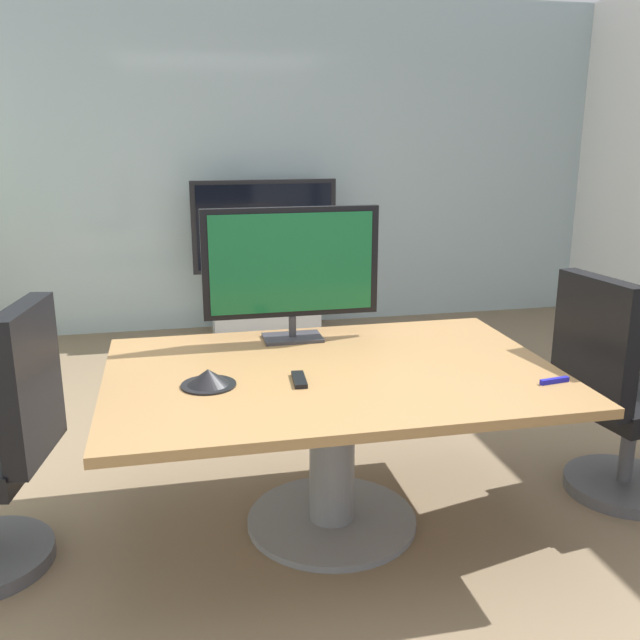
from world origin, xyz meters
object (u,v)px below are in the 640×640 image
Objects in this scene: tv_monitor at (291,266)px; remote_control at (299,380)px; wall_display_unit at (265,283)px; office_chair_right at (617,407)px; conference_phone at (208,378)px; conference_table at (332,408)px.

tv_monitor reaches higher than remote_control.
tv_monitor is at bearing -94.88° from wall_display_unit.
wall_display_unit is (-1.24, 3.09, -0.01)m from office_chair_right.
conference_table is at bearing 9.33° from conference_phone.
conference_phone is at bearing 179.60° from remote_control.
tv_monitor is 4.94× the size of remote_control.
remote_control is (-1.53, -0.08, 0.29)m from office_chair_right.
conference_phone reaches higher than conference_table.
tv_monitor reaches higher than conference_table.
wall_display_unit is at bearing 87.54° from conference_table.
conference_phone is (-0.44, -0.56, -0.33)m from tv_monitor.
conference_table is at bearing 39.43° from remote_control.
conference_phone is at bearing -101.81° from wall_display_unit.
tv_monitor reaches higher than conference_phone.
tv_monitor is 0.78m from conference_phone.
office_chair_right is at bearing -1.55° from conference_table.
tv_monitor is 2.67m from wall_display_unit.
conference_table is 0.57m from conference_phone.
remote_control is (-0.30, -3.17, 0.30)m from wall_display_unit.
office_chair_right is (1.37, -0.04, -0.10)m from conference_table.
wall_display_unit is 3.20m from remote_control.
conference_table is at bearing -92.46° from wall_display_unit.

